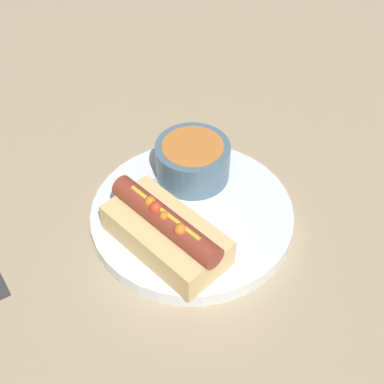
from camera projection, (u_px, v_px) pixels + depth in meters
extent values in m
plane|color=tan|center=(192.00, 220.00, 0.68)|extent=(4.00, 4.00, 0.00)
cylinder|color=white|center=(192.00, 215.00, 0.67)|extent=(0.25, 0.25, 0.02)
cube|color=#E5C17F|center=(166.00, 235.00, 0.61)|extent=(0.16, 0.09, 0.04)
cylinder|color=brown|center=(165.00, 220.00, 0.59)|extent=(0.16, 0.04, 0.03)
sphere|color=orange|center=(150.00, 202.00, 0.60)|extent=(0.01, 0.01, 0.01)
sphere|color=orange|center=(164.00, 216.00, 0.58)|extent=(0.01, 0.01, 0.01)
sphere|color=#C63F1E|center=(152.00, 205.00, 0.59)|extent=(0.01, 0.01, 0.01)
sphere|color=orange|center=(180.00, 229.00, 0.57)|extent=(0.01, 0.01, 0.01)
cylinder|color=gold|center=(165.00, 212.00, 0.59)|extent=(0.11, 0.02, 0.01)
cylinder|color=slate|center=(193.00, 161.00, 0.69)|extent=(0.10, 0.10, 0.05)
cylinder|color=#C67533|center=(193.00, 149.00, 0.68)|extent=(0.08, 0.08, 0.01)
cube|color=#B7B7BC|center=(140.00, 191.00, 0.69)|extent=(0.03, 0.11, 0.00)
ellipsoid|color=#B7B7BC|center=(182.00, 165.00, 0.72)|extent=(0.03, 0.04, 0.01)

